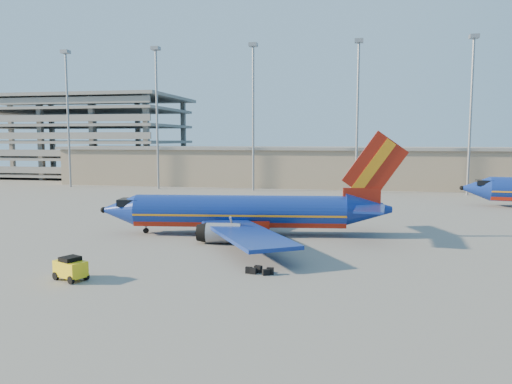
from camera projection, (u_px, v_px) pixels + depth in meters
ground at (212, 235)px, 53.23m from camera, size 220.00×220.00×0.00m
terminal_building at (333, 166)px, 107.37m from camera, size 122.00×16.00×8.50m
parking_garage at (70, 133)px, 136.28m from camera, size 62.00×32.00×21.40m
light_mast_row at (304, 100)px, 95.24m from camera, size 101.60×1.60×28.65m
aircraft_main at (247, 213)px, 53.27m from camera, size 32.66×31.23×11.09m
baggage_tug at (70, 268)px, 36.17m from camera, size 2.79×2.30×1.73m
luggage_pile at (260, 271)px, 37.90m from camera, size 2.18×1.15×0.54m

